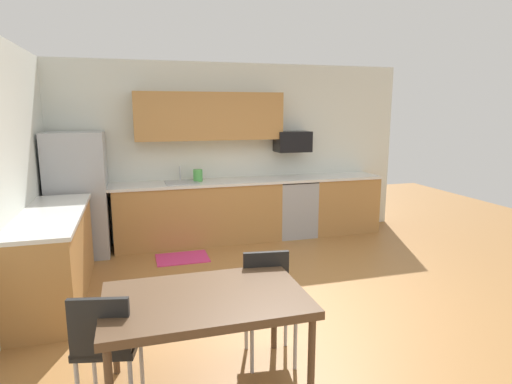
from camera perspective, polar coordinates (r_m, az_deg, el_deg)
name	(u,v)px	position (r m, az deg, el deg)	size (l,w,h in m)	color
ground_plane	(282,302)	(4.68, 3.54, -14.41)	(12.00, 12.00, 0.00)	#9E6B38
wall_back	(227,151)	(6.81, -3.91, 5.43)	(5.80, 0.10, 2.70)	silver
cabinet_run_back	(199,214)	(6.53, -7.61, -2.90)	(2.46, 0.60, 0.90)	#AD7A42
cabinet_run_back_right	(341,204)	(7.26, 11.27, -1.61)	(1.09, 0.60, 0.90)	#AD7A42
cabinet_run_left	(54,258)	(5.09, -25.27, -7.89)	(0.60, 2.00, 0.90)	#AD7A42
countertop_back	(232,182)	(6.53, -3.20, 1.39)	(4.80, 0.64, 0.04)	silver
countertop_left	(50,215)	(4.97, -25.71, -2.74)	(0.64, 2.00, 0.04)	silver
upper_cabinets_back	(210,116)	(6.50, -6.17, 9.99)	(2.20, 0.34, 0.70)	#AD7A42
refrigerator	(78,195)	(6.34, -22.58, -0.34)	(0.76, 0.70, 1.71)	#9EA0A5
oven_range	(294,207)	(6.91, 5.03, -2.02)	(0.60, 0.60, 0.91)	#999BA0
microwave	(292,142)	(6.85, 4.87, 6.71)	(0.54, 0.36, 0.32)	black
sink_basin	(182,187)	(6.41, -9.83, 0.71)	(0.48, 0.40, 0.14)	#A5A8AD
sink_faucet	(180,174)	(6.56, -10.06, 2.35)	(0.02, 0.02, 0.24)	#B2B5BA
dining_table	(206,304)	(3.12, -6.72, -14.52)	(1.40, 0.90, 0.73)	brown
chair_near_table	(268,297)	(3.58, 1.65, -13.77)	(0.45, 0.45, 0.85)	black
chair_far_side	(106,340)	(3.15, -19.35, -18.10)	(0.48, 0.48, 0.85)	black
floor_mat	(182,258)	(6.00, -9.77, -8.66)	(0.70, 0.50, 0.01)	#CC3372
kettle	(198,176)	(6.47, -7.74, 2.12)	(0.14, 0.14, 0.20)	#4CA54C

